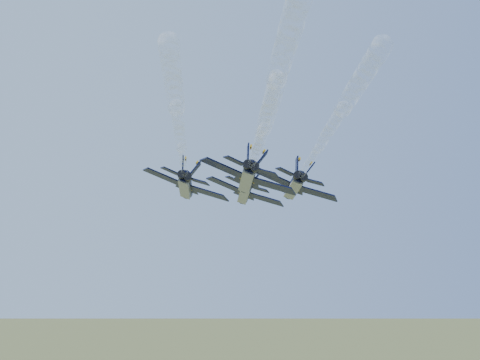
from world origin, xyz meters
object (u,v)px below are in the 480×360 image
object	(u,v)px
jet_slot	(248,178)
jet_right	(294,186)
jet_lead	(245,192)
jet_left	(186,186)

from	to	relation	value
jet_slot	jet_right	bearing A→B (deg)	58.04
jet_lead	jet_left	xyz separation A→B (m)	(-12.26, -8.87, 0.00)
jet_lead	jet_left	world-z (taller)	same
jet_lead	jet_slot	xyz separation A→B (m)	(-7.23, -22.62, 0.00)
jet_left	jet_right	distance (m)	16.22
jet_slot	jet_lead	bearing A→B (deg)	88.80
jet_lead	jet_right	bearing A→B (deg)	-59.23
jet_left	jet_lead	bearing A→B (deg)	52.42
jet_right	jet_slot	world-z (taller)	same
jet_left	jet_right	xyz separation A→B (m)	(15.62, -4.37, 0.00)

